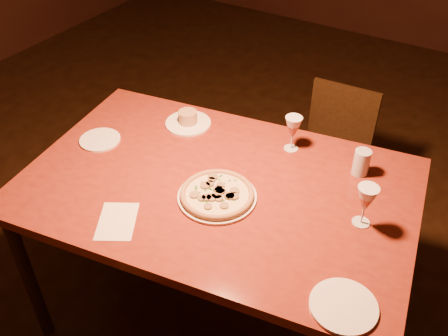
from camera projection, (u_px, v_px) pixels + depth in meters
The scene contains 11 objects.
floor at pixel (201, 280), 2.64m from camera, with size 7.00×7.00×0.00m, color #311E10.
dining_table at pixel (217, 197), 2.03m from camera, with size 1.68×1.22×0.83m.
chair_far at pixel (332, 148), 2.82m from camera, with size 0.39×0.39×0.78m.
pizza_plate at pixel (217, 194), 1.91m from camera, with size 0.30×0.30×0.03m.
ramekin_saucer at pixel (188, 120), 2.30m from camera, with size 0.21×0.21×0.07m.
wine_glass_far at pixel (292, 133), 2.11m from camera, with size 0.07×0.07×0.16m, color #A55B45, non-canonical shape.
wine_glass_right at pixel (365, 206), 1.76m from camera, with size 0.08×0.08×0.17m, color #A55B45, non-canonical shape.
water_tumbler at pixel (361, 162), 2.00m from camera, with size 0.07×0.07×0.11m, color silver.
side_plate_left at pixel (100, 140), 2.21m from camera, with size 0.18×0.18×0.01m, color white.
side_plate_near at pixel (344, 306), 1.52m from camera, with size 0.21×0.21×0.01m, color white.
menu_card at pixel (117, 221), 1.82m from camera, with size 0.13×0.20×0.00m, color white.
Camera 1 is at (0.99, -1.38, 2.11)m, focal length 40.00 mm.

